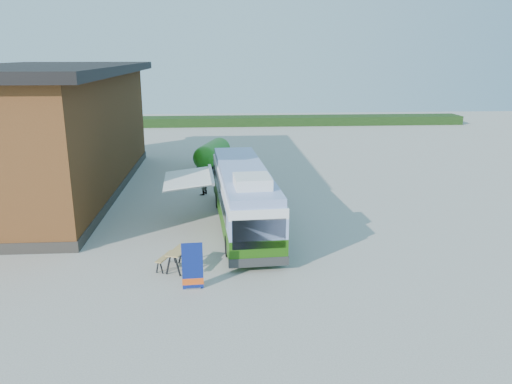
{
  "coord_description": "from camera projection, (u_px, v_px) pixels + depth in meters",
  "views": [
    {
      "loc": [
        -0.33,
        -20.15,
        8.17
      ],
      "look_at": [
        1.36,
        4.01,
        1.4
      ],
      "focal_mm": 35.0,
      "sensor_mm": 36.0,
      "label": 1
    }
  ],
  "objects": [
    {
      "name": "awning",
      "position": [
        192.0,
        177.0,
        23.8
      ],
      "size": [
        2.58,
        3.88,
        0.49
      ],
      "rotation": [
        0.0,
        0.0,
        0.06
      ],
      "color": "white",
      "rests_on": "ground"
    },
    {
      "name": "picnic_table",
      "position": [
        179.0,
        255.0,
        19.32
      ],
      "size": [
        1.8,
        1.72,
        0.82
      ],
      "rotation": [
        0.0,
        0.0,
        -0.38
      ],
      "color": "tan",
      "rests_on": "ground"
    },
    {
      "name": "banner",
      "position": [
        193.0,
        270.0,
        17.71
      ],
      "size": [
        0.77,
        0.21,
        1.76
      ],
      "rotation": [
        0.0,
        0.0,
        0.06
      ],
      "color": "navy",
      "rests_on": "ground"
    },
    {
      "name": "bus",
      "position": [
        243.0,
        195.0,
        23.87
      ],
      "size": [
        3.02,
        11.08,
        3.37
      ],
      "rotation": [
        0.0,
        0.0,
        0.06
      ],
      "color": "#275E0F",
      "rests_on": "ground"
    },
    {
      "name": "person_b",
      "position": [
        202.0,
        182.0,
        29.57
      ],
      "size": [
        0.88,
        0.96,
        1.59
      ],
      "primitive_type": "imported",
      "rotation": [
        0.0,
        0.0,
        -2.03
      ],
      "color": "#999999",
      "rests_on": "ground"
    },
    {
      "name": "hedge",
      "position": [
        292.0,
        121.0,
        58.49
      ],
      "size": [
        40.0,
        3.0,
        1.0
      ],
      "primitive_type": "cube",
      "color": "#264419",
      "rests_on": "ground"
    },
    {
      "name": "slurry_tanker",
      "position": [
        212.0,
        154.0,
        35.91
      ],
      "size": [
        2.63,
        5.34,
        2.03
      ],
      "rotation": [
        0.0,
        0.0,
        -0.28
      ],
      "color": "#207815",
      "rests_on": "ground"
    },
    {
      "name": "person_a",
      "position": [
        224.0,
        181.0,
        29.59
      ],
      "size": [
        0.69,
        0.71,
        1.64
      ],
      "primitive_type": "imported",
      "rotation": [
        0.0,
        0.0,
        0.83
      ],
      "color": "#999999",
      "rests_on": "ground"
    },
    {
      "name": "barn",
      "position": [
        49.0,
        133.0,
        29.51
      ],
      "size": [
        9.6,
        21.2,
        7.5
      ],
      "color": "brown",
      "rests_on": "ground"
    },
    {
      "name": "ground",
      "position": [
        231.0,
        249.0,
        21.58
      ],
      "size": [
        100.0,
        100.0,
        0.0
      ],
      "primitive_type": "plane",
      "color": "#BCB7AD",
      "rests_on": "ground"
    }
  ]
}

